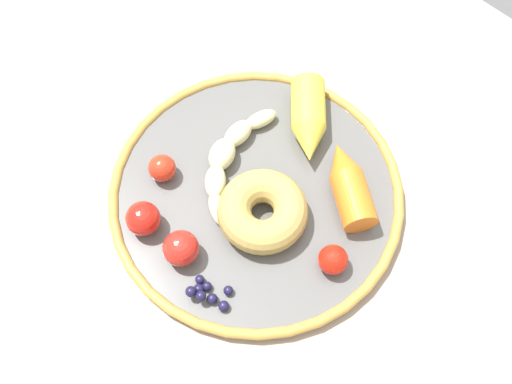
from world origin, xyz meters
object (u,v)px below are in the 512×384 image
Objects in this scene: dining_table at (231,237)px; carrot_orange at (349,184)px; carrot_yellow at (309,120)px; blueberry_pile at (208,293)px; plate at (256,193)px; donut at (263,211)px; tomato_near at (181,248)px; tomato_extra at (143,219)px; tomato_mid at (162,168)px; banana at (229,158)px; tomato_far at (333,260)px.

dining_table is 0.19m from carrot_orange.
carrot_orange is 0.10m from carrot_yellow.
carrot_orange is at bearing 82.59° from blueberry_pile.
carrot_yellow is (-0.09, 0.03, 0.00)m from carrot_orange.
blueberry_pile reaches higher than plate.
carrot_yellow is 0.24m from blueberry_pile.
donut is 0.11m from blueberry_pile.
tomato_extra is (-0.06, -0.01, -0.00)m from tomato_near.
plate is at bearing -135.38° from carrot_orange.
tomato_mid is (-0.17, -0.14, -0.00)m from carrot_orange.
carrot_orange is 0.20m from blueberry_pile.
banana is 0.17m from blueberry_pile.
blueberry_pile is at bearing -97.41° from carrot_orange.
tomato_near reaches higher than blueberry_pile.
carrot_yellow is 2.17× the size of blueberry_pile.
donut reaches higher than banana.
tomato_mid is at bearing -161.62° from donut.
carrot_orange is at bearing 38.31° from tomato_mid.
tomato_far reaches higher than banana.
tomato_near is (0.01, -0.08, 0.12)m from dining_table.
donut is (0.08, -0.02, 0.01)m from banana.
banana is at bearing 111.16° from tomato_near.
plate is at bearing 146.49° from donut.
tomato_far is at bearing 7.59° from donut.
plate is at bearing 176.98° from tomato_far.
carrot_orange reaches higher than plate.
tomato_far is (0.17, -0.01, 0.00)m from banana.
carrot_orange is 2.73× the size of tomato_near.
banana is 1.48× the size of carrot_orange.
plate is 10.39× the size of tomato_far.
dining_table is 2.98× the size of plate.
donut and tomato_extra have the same top height.
tomato_near reaches higher than banana.
plate is 0.11m from carrot_yellow.
blueberry_pile is at bearing -55.80° from dining_table.
tomato_mid is (-0.15, 0.07, 0.01)m from blueberry_pile.
tomato_mid reaches higher than dining_table.
carrot_orange is 3.39× the size of tomato_mid.
tomato_mid is at bearing -124.15° from banana.
tomato_extra is (-0.11, 0.01, 0.01)m from blueberry_pile.
carrot_yellow is 0.13m from donut.
tomato_near is (-0.05, 0.01, 0.01)m from blueberry_pile.
blueberry_pile is at bearing -3.82° from tomato_extra.
tomato_mid is at bearing 149.63° from tomato_near.
carrot_yellow reaches higher than tomato_extra.
dining_table is 26.26× the size of tomato_extra.
carrot_yellow is 3.39× the size of tomato_mid.
plate is 0.13m from tomato_far.
carrot_yellow is at bearing 78.43° from tomato_extra.
tomato_extra is at bearing -59.54° from tomato_mid.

